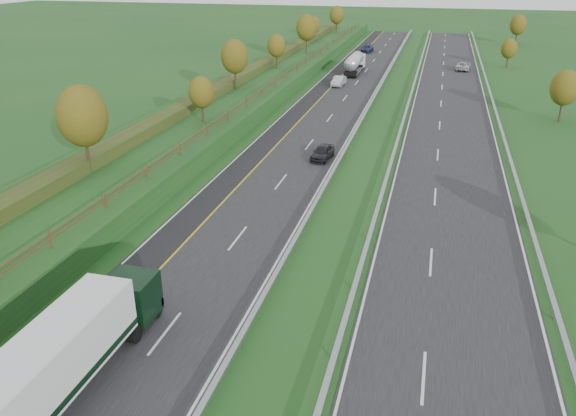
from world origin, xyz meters
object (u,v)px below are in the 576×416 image
car_dark_near (322,152)px  box_lorry (49,372)px  road_tanker (355,63)px  car_silver_mid (339,81)px  car_small_far (367,49)px  car_oncoming (463,66)px

car_dark_near → box_lorry: bearing=-90.4°
road_tanker → car_silver_mid: 12.17m
car_silver_mid → car_small_far: bearing=94.4°
box_lorry → car_oncoming: 97.73m
road_tanker → car_dark_near: road_tanker is taller
car_dark_near → car_silver_mid: 37.68m
box_lorry → car_small_far: size_ratio=3.04×
box_lorry → car_oncoming: size_ratio=3.02×
car_small_far → car_oncoming: 27.24m
car_dark_near → car_small_far: (-5.25, 75.61, 0.06)m
car_silver_mid → road_tanker: bearing=90.3°
box_lorry → car_silver_mid: bearing=90.3°
box_lorry → car_small_far: (-0.76, 113.76, -1.51)m
car_dark_near → car_oncoming: size_ratio=0.78×
car_dark_near → car_oncoming: car_oncoming is taller
car_small_far → car_oncoming: size_ratio=0.99×
box_lorry → car_silver_mid: box_lorry is taller
box_lorry → car_dark_near: size_ratio=3.86×
car_oncoming → box_lorry: bearing=83.6°
car_dark_near → car_oncoming: bearing=81.6°
box_lorry → car_silver_mid: size_ratio=3.49×
car_silver_mid → car_oncoming: bearing=49.1°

